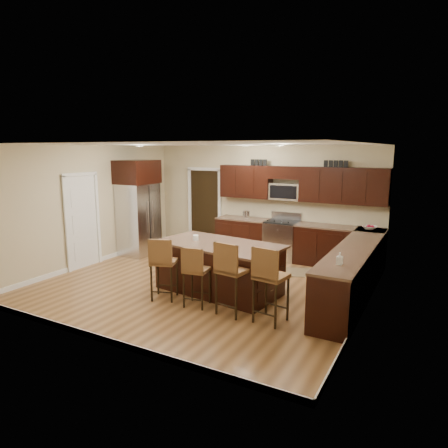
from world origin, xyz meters
The scene contains 24 objects.
floor centered at (0.00, 0.00, 0.00)m, with size 6.00×6.00×0.00m, color olive.
ceiling centered at (0.00, 0.00, 2.70)m, with size 6.00×6.00×0.00m, color silver.
wall_back centered at (0.00, 2.75, 1.35)m, with size 6.00×6.00×0.00m, color #C5B68E.
wall_left centered at (-3.00, 0.00, 1.35)m, with size 5.50×5.50×0.00m, color #C5B68E.
wall_right centered at (3.00, 0.00, 1.35)m, with size 5.50×5.50×0.00m, color #C5B68E.
base_cabinets centered at (1.90, 1.45, 0.46)m, with size 4.02×3.96×0.92m.
upper_cabinets centered at (1.04, 2.58, 1.84)m, with size 4.00×0.33×0.80m.
range centered at (0.68, 2.45, 0.47)m, with size 0.76×0.64×1.11m.
microwave centered at (0.68, 2.60, 1.62)m, with size 0.76×0.31×0.40m, color silver.
doorway centered at (-1.65, 2.73, 1.03)m, with size 0.85×0.03×2.06m, color black.
pantry_door centered at (-2.98, -0.30, 1.02)m, with size 0.03×0.80×2.04m, color white.
letter_decor centered at (0.90, 2.58, 2.29)m, with size 2.20×0.03×0.15m, color black, non-canonical shape.
island centered at (0.45, -0.22, 0.43)m, with size 2.43×1.47×0.92m.
stool_left centered at (-0.20, -1.06, 0.69)m, with size 0.53×0.53×1.11m.
stool_mid centered at (0.47, -1.06, 0.65)m, with size 0.44×0.44×1.04m.
stool_right centered at (1.14, -1.07, 0.75)m, with size 0.50×0.50×1.20m.
refrigerator centered at (-2.62, 1.16, 1.21)m, with size 0.79×0.95×2.35m.
floor_mat centered at (1.25, 1.53, 0.01)m, with size 0.99×0.66×0.01m, color brown.
fruit_bowl centered at (2.66, 2.45, 0.96)m, with size 0.31×0.31×0.08m, color silver.
soap_bottle centered at (2.70, -0.54, 1.01)m, with size 0.08×0.09×0.18m, color #B2B2B2.
canister_tall centered at (-0.30, 2.45, 1.01)m, with size 0.12×0.12×0.19m, color silver.
canister_short centered at (-0.23, 2.45, 1.01)m, with size 0.11×0.11×0.18m, color silver.
island_jar centered at (-0.05, -0.22, 0.97)m, with size 0.10×0.10×0.10m, color white.
stool_extra centered at (1.79, -1.07, 0.75)m, with size 0.50×0.50×1.20m.
Camera 1 is at (3.94, -6.40, 2.62)m, focal length 32.00 mm.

